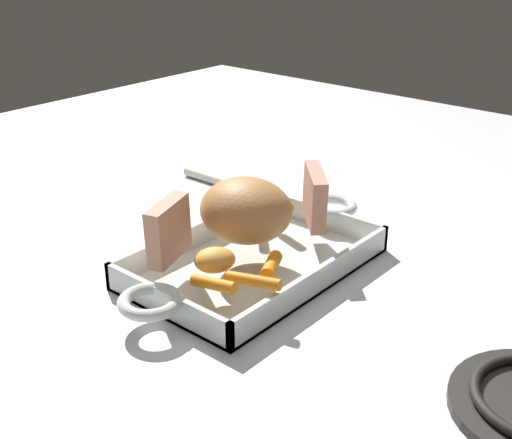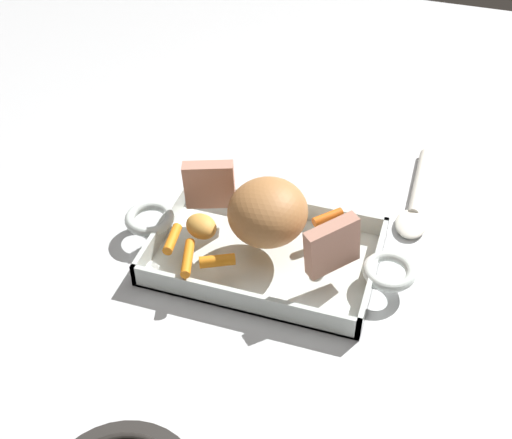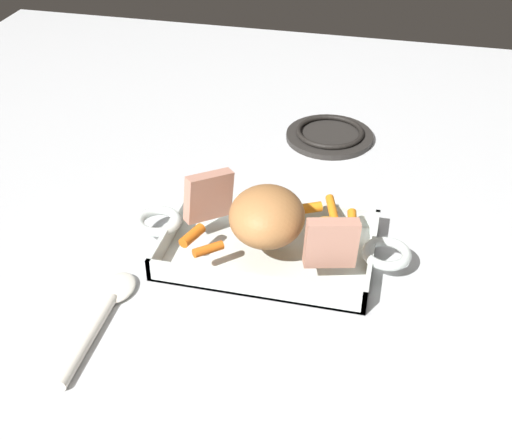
# 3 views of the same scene
# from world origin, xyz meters

# --- Properties ---
(ground_plane) EXTENTS (2.00, 2.00, 0.00)m
(ground_plane) POSITION_xyz_m (0.00, 0.00, 0.00)
(ground_plane) COLOR silver
(roasting_dish) EXTENTS (0.44, 0.22, 0.04)m
(roasting_dish) POSITION_xyz_m (0.00, 0.00, 0.01)
(roasting_dish) COLOR silver
(roasting_dish) RESTS_ON ground_plane
(pork_roast) EXTENTS (0.13, 0.14, 0.08)m
(pork_roast) POSITION_xyz_m (0.00, 0.01, 0.08)
(pork_roast) COLOR #AF7340
(pork_roast) RESTS_ON roasting_dish
(roast_slice_outer) EXTENTS (0.07, 0.08, 0.09)m
(roast_slice_outer) POSITION_xyz_m (0.10, -0.02, 0.08)
(roast_slice_outer) COLOR tan
(roast_slice_outer) RESTS_ON roasting_dish
(roast_slice_thin) EXTENTS (0.08, 0.04, 0.08)m
(roast_slice_thin) POSITION_xyz_m (-0.10, 0.05, 0.08)
(roast_slice_thin) COLOR tan
(roast_slice_thin) RESTS_ON roasting_dish
(baby_carrot_short) EXTENTS (0.04, 0.04, 0.02)m
(baby_carrot_short) POSITION_xyz_m (0.08, 0.07, 0.05)
(baby_carrot_short) COLOR orange
(baby_carrot_short) RESTS_ON roasting_dish
(baby_carrot_southeast) EXTENTS (0.03, 0.05, 0.02)m
(baby_carrot_southeast) POSITION_xyz_m (0.11, 0.04, 0.05)
(baby_carrot_southeast) COLOR orange
(baby_carrot_southeast) RESTS_ON roasting_dish
(baby_carrot_long) EXTENTS (0.05, 0.04, 0.02)m
(baby_carrot_long) POSITION_xyz_m (-0.05, -0.07, 0.05)
(baby_carrot_long) COLOR orange
(baby_carrot_long) RESTS_ON roasting_dish
(baby_carrot_northeast) EXTENTS (0.03, 0.07, 0.02)m
(baby_carrot_northeast) POSITION_xyz_m (-0.09, -0.07, 0.05)
(baby_carrot_northeast) COLOR orange
(baby_carrot_northeast) RESTS_ON roasting_dish
(baby_carrot_center_left) EXTENTS (0.02, 0.06, 0.02)m
(baby_carrot_center_left) POSITION_xyz_m (-0.13, -0.05, 0.05)
(baby_carrot_center_left) COLOR orange
(baby_carrot_center_left) RESTS_ON roasting_dish
(potato_golden_small) EXTENTS (0.07, 0.06, 0.03)m
(potato_golden_small) POSITION_xyz_m (-0.09, -0.02, 0.06)
(potato_golden_small) COLOR gold
(potato_golden_small) RESTS_ON roasting_dish
(stove_burner_rear) EXTENTS (0.18, 0.18, 0.02)m
(stove_burner_rear) POSITION_xyz_m (-0.04, -0.40, 0.01)
(stove_burner_rear) COLOR #282623
(stove_burner_rear) RESTS_ON ground_plane
(serving_spoon) EXTENTS (0.05, 0.23, 0.02)m
(serving_spoon) POSITION_xyz_m (0.20, 0.20, 0.01)
(serving_spoon) COLOR white
(serving_spoon) RESTS_ON ground_plane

